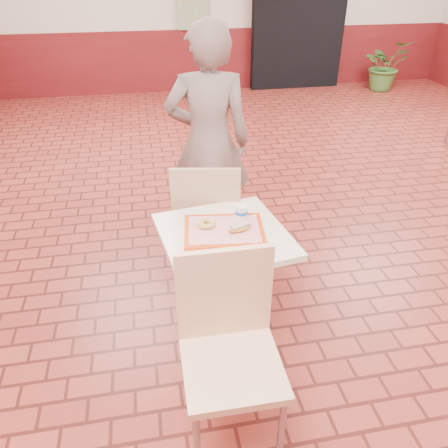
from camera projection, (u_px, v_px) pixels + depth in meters
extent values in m
cube|color=maroon|center=(340.00, 237.00, 3.74)|extent=(8.00, 10.00, 0.01)
cube|color=#591113|center=(228.00, 59.00, 7.64)|extent=(8.00, 0.04, 1.00)
cube|color=black|center=(299.00, 21.00, 7.43)|extent=(1.60, 0.22, 2.20)
cube|color=beige|center=(224.00, 236.00, 2.46)|extent=(0.69, 0.69, 0.04)
cylinder|color=gray|center=(224.00, 286.00, 2.65)|extent=(0.08, 0.08, 0.69)
cylinder|color=gray|center=(224.00, 325.00, 2.83)|extent=(0.50, 0.50, 0.03)
cube|color=#E3B188|center=(232.00, 367.00, 1.99)|extent=(0.45, 0.45, 0.04)
cube|color=#E3B188|center=(224.00, 293.00, 2.02)|extent=(0.45, 0.04, 0.49)
cylinder|color=gray|center=(197.00, 445.00, 1.92)|extent=(0.03, 0.03, 0.44)
cylinder|color=gray|center=(281.00, 431.00, 1.98)|extent=(0.03, 0.03, 0.44)
cylinder|color=gray|center=(188.00, 375.00, 2.25)|extent=(0.03, 0.03, 0.44)
cylinder|color=gray|center=(261.00, 364.00, 2.30)|extent=(0.03, 0.03, 0.44)
cube|color=tan|center=(207.00, 222.00, 3.09)|extent=(0.51, 0.51, 0.04)
cube|color=tan|center=(206.00, 203.00, 2.78)|extent=(0.44, 0.11, 0.48)
cylinder|color=gray|center=(233.00, 235.00, 3.37)|extent=(0.03, 0.03, 0.43)
cylinder|color=gray|center=(184.00, 235.00, 3.37)|extent=(0.03, 0.03, 0.43)
cylinder|color=gray|center=(234.00, 264.00, 3.05)|extent=(0.03, 0.03, 0.43)
cylinder|color=gray|center=(180.00, 265.00, 3.05)|extent=(0.03, 0.03, 0.43)
imported|color=#725E59|center=(209.00, 143.00, 3.24)|extent=(0.68, 0.49, 1.73)
cube|color=#C33C0E|center=(224.00, 231.00, 2.45)|extent=(0.44, 0.34, 0.02)
cube|color=#E18585|center=(224.00, 229.00, 2.44)|extent=(0.39, 0.30, 0.00)
torus|color=#BA9A44|center=(206.00, 223.00, 2.46)|extent=(0.14, 0.14, 0.03)
ellipsoid|color=#BD7537|center=(240.00, 228.00, 2.42)|extent=(0.14, 0.11, 0.04)
cube|color=silver|center=(240.00, 224.00, 2.41)|extent=(0.13, 0.09, 0.01)
ellipsoid|color=#A03D16|center=(232.00, 232.00, 2.40)|extent=(0.03, 0.03, 0.02)
cylinder|color=silver|center=(241.00, 213.00, 2.50)|extent=(0.07, 0.07, 0.09)
cylinder|color=blue|center=(241.00, 212.00, 2.50)|extent=(0.07, 0.07, 0.02)
cylinder|color=gray|center=(448.00, 128.00, 5.51)|extent=(0.03, 0.03, 0.40)
imported|color=#396829|center=(385.00, 65.00, 7.62)|extent=(0.87, 0.79, 0.84)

